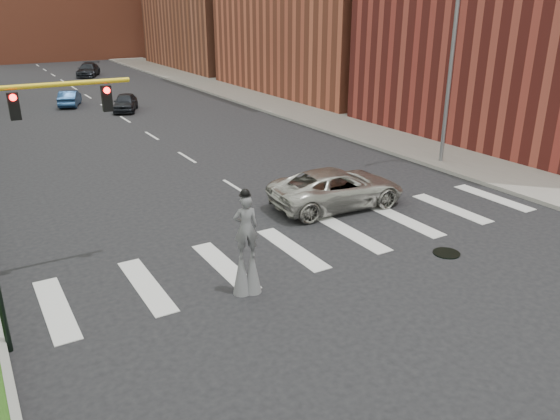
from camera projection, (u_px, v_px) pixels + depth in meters
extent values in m
plane|color=black|center=(339.00, 251.00, 18.59)|extent=(160.00, 160.00, 0.00)
cube|color=gray|center=(281.00, 105.00, 44.61)|extent=(5.00, 90.00, 0.18)
cylinder|color=black|center=(446.00, 253.00, 18.41)|extent=(0.90, 0.90, 0.04)
cylinder|color=slate|center=(450.00, 76.00, 27.05)|extent=(0.20, 0.20, 9.00)
cylinder|color=gold|center=(35.00, 86.00, 14.94)|extent=(5.20, 0.14, 0.14)
cube|color=black|center=(14.00, 106.00, 14.83)|extent=(0.28, 0.18, 0.75)
cylinder|color=#FF0C0C|center=(13.00, 97.00, 14.66)|extent=(0.18, 0.06, 0.18)
cube|color=black|center=(107.00, 98.00, 16.02)|extent=(0.28, 0.18, 0.75)
cylinder|color=#FF0C0C|center=(107.00, 90.00, 15.85)|extent=(0.18, 0.06, 0.18)
cylinder|color=#331E14|center=(252.00, 275.00, 15.81)|extent=(0.07, 0.07, 1.12)
cylinder|color=#331E14|center=(242.00, 276.00, 15.73)|extent=(0.07, 0.07, 1.12)
cone|color=#5E5E62|center=(252.00, 270.00, 15.76)|extent=(0.52, 0.52, 1.40)
cone|color=#5E5E62|center=(241.00, 272.00, 15.68)|extent=(0.52, 0.52, 1.40)
imported|color=#5E5E62|center=(246.00, 227.00, 15.23)|extent=(0.79, 0.62, 1.89)
sphere|color=black|center=(245.00, 193.00, 14.87)|extent=(0.26, 0.26, 0.26)
cylinder|color=black|center=(245.00, 195.00, 14.89)|extent=(0.34, 0.34, 0.02)
cube|color=yellow|center=(244.00, 208.00, 15.17)|extent=(0.22, 0.05, 0.10)
imported|color=#B2B0A8|center=(337.00, 188.00, 22.44)|extent=(5.88, 3.05, 1.59)
imported|color=black|center=(125.00, 102.00, 42.28)|extent=(3.02, 4.29, 1.36)
imported|color=navy|center=(70.00, 98.00, 44.36)|extent=(2.53, 4.11, 1.28)
imported|color=black|center=(88.00, 70.00, 62.29)|extent=(3.82, 5.38, 1.45)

